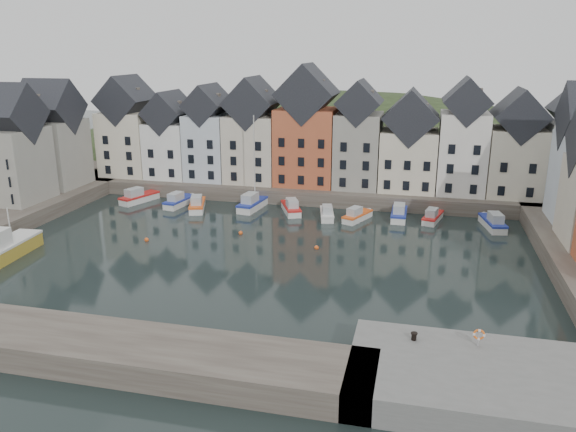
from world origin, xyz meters
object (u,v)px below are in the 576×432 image
(boat_a, at_px, (138,197))
(boat_d, at_px, (253,203))
(life_ring_post, at_px, (479,335))
(mooring_bollard, at_px, (414,336))

(boat_a, distance_m, boat_d, 17.44)
(boat_a, relative_size, life_ring_post, 5.13)
(boat_a, xyz_separation_m, boat_d, (17.43, 0.41, 0.13))
(mooring_bollard, relative_size, life_ring_post, 0.43)
(mooring_bollard, xyz_separation_m, life_ring_post, (4.34, 0.16, 0.55))
(mooring_bollard, height_order, life_ring_post, life_ring_post)
(boat_d, xyz_separation_m, mooring_bollard, (23.01, -36.30, 1.45))
(boat_a, relative_size, boat_d, 0.50)
(boat_a, bearing_deg, life_ring_post, -18.68)
(boat_d, distance_m, mooring_bollard, 43.00)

